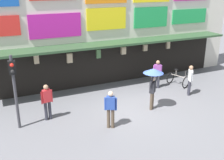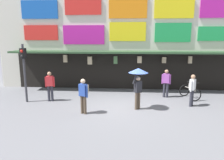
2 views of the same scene
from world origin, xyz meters
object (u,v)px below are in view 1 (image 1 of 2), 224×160
object	(u,v)px
traffic_light_near	(14,81)
pedestrian_in_red	(157,73)
bicycle_parked	(178,79)
pedestrian_with_umbrella	(153,77)
pedestrian_in_white	(190,79)
pedestrian_in_yellow	(111,106)
pedestrian_in_purple	(47,100)

from	to	relation	value
traffic_light_near	pedestrian_in_red	size ratio (longest dim) A/B	1.90
bicycle_parked	traffic_light_near	bearing A→B (deg)	-172.07
bicycle_parked	pedestrian_with_umbrella	size ratio (longest dim) A/B	0.64
pedestrian_with_umbrella	pedestrian_in_red	size ratio (longest dim) A/B	1.24
traffic_light_near	pedestrian_in_white	distance (m)	9.04
pedestrian_in_white	pedestrian_in_red	bearing A→B (deg)	123.69
traffic_light_near	pedestrian_in_yellow	world-z (taller)	traffic_light_near
pedestrian_with_umbrella	pedestrian_in_purple	bearing A→B (deg)	168.09
pedestrian_in_red	bicycle_parked	bearing A→B (deg)	-8.09
pedestrian_with_umbrella	pedestrian_in_yellow	bearing A→B (deg)	-162.61
pedestrian_in_purple	pedestrian_in_red	xyz separation A→B (m)	(6.61, 1.25, 0.00)
bicycle_parked	pedestrian_in_red	world-z (taller)	pedestrian_in_red
pedestrian_in_yellow	pedestrian_in_red	bearing A→B (deg)	35.29
bicycle_parked	pedestrian_in_red	xyz separation A→B (m)	(-1.37, 0.19, 0.55)
pedestrian_in_red	pedestrian_in_white	bearing A→B (deg)	-56.31
bicycle_parked	pedestrian_in_yellow	distance (m)	6.42
bicycle_parked	pedestrian_in_purple	world-z (taller)	pedestrian_in_purple
traffic_light_near	pedestrian_in_purple	bearing A→B (deg)	10.49
pedestrian_with_umbrella	pedestrian_in_red	distance (m)	2.96
pedestrian_in_white	pedestrian_in_purple	bearing A→B (deg)	177.47
traffic_light_near	pedestrian_with_umbrella	distance (m)	6.19
pedestrian_in_yellow	pedestrian_in_red	distance (m)	5.31
traffic_light_near	pedestrian_in_purple	distance (m)	1.77
pedestrian_in_purple	traffic_light_near	bearing A→B (deg)	-169.51
traffic_light_near	pedestrian_in_purple	world-z (taller)	traffic_light_near
pedestrian_in_purple	pedestrian_with_umbrella	size ratio (longest dim) A/B	0.81
pedestrian_in_red	pedestrian_in_yellow	bearing A→B (deg)	-144.71
pedestrian_in_white	bicycle_parked	bearing A→B (deg)	77.25
pedestrian_in_yellow	pedestrian_with_umbrella	distance (m)	2.76
bicycle_parked	pedestrian_in_white	xyz separation A→B (m)	(-0.31, -1.39, 0.55)
bicycle_parked	pedestrian_in_yellow	size ratio (longest dim) A/B	0.79
traffic_light_near	bicycle_parked	size ratio (longest dim) A/B	2.41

